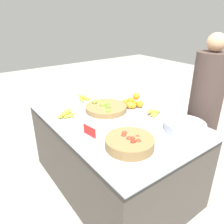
{
  "coord_description": "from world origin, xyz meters",
  "views": [
    {
      "loc": [
        1.51,
        -1.12,
        1.67
      ],
      "look_at": [
        0.0,
        0.0,
        0.83
      ],
      "focal_mm": 35.0,
      "sensor_mm": 36.0,
      "label": 1
    }
  ],
  "objects_px": {
    "tomato_basket": "(130,143)",
    "vendor_person": "(202,120)",
    "lime_bowl": "(106,108)",
    "metal_bowl": "(185,127)",
    "price_sign": "(89,131)"
  },
  "relations": [
    {
      "from": "metal_bowl",
      "to": "vendor_person",
      "type": "distance_m",
      "value": 0.48
    },
    {
      "from": "vendor_person",
      "to": "tomato_basket",
      "type": "bearing_deg",
      "value": -88.5
    },
    {
      "from": "lime_bowl",
      "to": "vendor_person",
      "type": "relative_size",
      "value": 0.27
    },
    {
      "from": "vendor_person",
      "to": "lime_bowl",
      "type": "bearing_deg",
      "value": -130.72
    },
    {
      "from": "metal_bowl",
      "to": "price_sign",
      "type": "bearing_deg",
      "value": -120.87
    },
    {
      "from": "tomato_basket",
      "to": "price_sign",
      "type": "height_order",
      "value": "tomato_basket"
    },
    {
      "from": "price_sign",
      "to": "vendor_person",
      "type": "height_order",
      "value": "vendor_person"
    },
    {
      "from": "metal_bowl",
      "to": "price_sign",
      "type": "height_order",
      "value": "price_sign"
    },
    {
      "from": "lime_bowl",
      "to": "price_sign",
      "type": "xyz_separation_m",
      "value": [
        0.34,
        -0.39,
        0.01
      ]
    },
    {
      "from": "tomato_basket",
      "to": "vendor_person",
      "type": "relative_size",
      "value": 0.23
    },
    {
      "from": "lime_bowl",
      "to": "metal_bowl",
      "type": "distance_m",
      "value": 0.8
    },
    {
      "from": "price_sign",
      "to": "lime_bowl",
      "type": "bearing_deg",
      "value": 122.57
    },
    {
      "from": "tomato_basket",
      "to": "vendor_person",
      "type": "xyz_separation_m",
      "value": [
        -0.03,
        0.98,
        -0.11
      ]
    },
    {
      "from": "lime_bowl",
      "to": "tomato_basket",
      "type": "distance_m",
      "value": 0.7
    },
    {
      "from": "metal_bowl",
      "to": "lime_bowl",
      "type": "bearing_deg",
      "value": -159.07
    }
  ]
}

